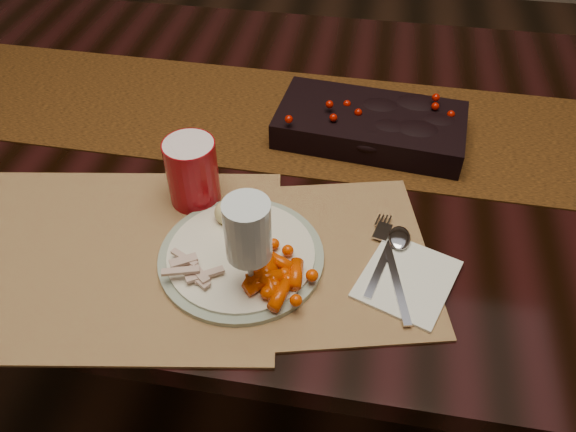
% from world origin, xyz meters
% --- Properties ---
extents(floor, '(5.00, 5.00, 0.00)m').
position_xyz_m(floor, '(0.00, 0.00, 0.00)').
color(floor, black).
rests_on(floor, ground).
extents(dining_table, '(1.80, 1.00, 0.75)m').
position_xyz_m(dining_table, '(0.00, 0.00, 0.38)').
color(dining_table, black).
rests_on(dining_table, floor).
extents(table_runner, '(1.62, 0.36, 0.00)m').
position_xyz_m(table_runner, '(-0.05, 0.05, 0.75)').
color(table_runner, '#5A3411').
rests_on(table_runner, dining_table).
extents(centerpiece, '(0.35, 0.20, 0.07)m').
position_xyz_m(centerpiece, '(0.12, 0.02, 0.79)').
color(centerpiece, black).
rests_on(centerpiece, table_runner).
extents(placemat_main, '(0.49, 0.41, 0.00)m').
position_xyz_m(placemat_main, '(0.02, -0.30, 0.75)').
color(placemat_main, brown).
rests_on(placemat_main, dining_table).
extents(placemat_second, '(0.55, 0.44, 0.00)m').
position_xyz_m(placemat_second, '(-0.23, -0.33, 0.75)').
color(placemat_second, brown).
rests_on(placemat_second, dining_table).
extents(dinner_plate, '(0.28, 0.28, 0.01)m').
position_xyz_m(dinner_plate, '(-0.04, -0.31, 0.76)').
color(dinner_plate, beige).
rests_on(dinner_plate, placemat_main).
extents(baby_carrots, '(0.11, 0.09, 0.02)m').
position_xyz_m(baby_carrots, '(0.01, -0.35, 0.78)').
color(baby_carrots, '#D03A00').
rests_on(baby_carrots, dinner_plate).
extents(mashed_potatoes, '(0.07, 0.07, 0.04)m').
position_xyz_m(mashed_potatoes, '(-0.05, -0.26, 0.79)').
color(mashed_potatoes, beige).
rests_on(mashed_potatoes, dinner_plate).
extents(turkey_shreds, '(0.08, 0.07, 0.02)m').
position_xyz_m(turkey_shreds, '(-0.10, -0.36, 0.78)').
color(turkey_shreds, tan).
rests_on(turkey_shreds, dinner_plate).
extents(napkin, '(0.16, 0.17, 0.00)m').
position_xyz_m(napkin, '(0.20, -0.31, 0.76)').
color(napkin, silver).
rests_on(napkin, placemat_main).
extents(fork, '(0.06, 0.15, 0.00)m').
position_xyz_m(fork, '(0.16, -0.28, 0.76)').
color(fork, silver).
rests_on(fork, napkin).
extents(spoon, '(0.07, 0.17, 0.00)m').
position_xyz_m(spoon, '(0.18, -0.30, 0.76)').
color(spoon, silver).
rests_on(spoon, napkin).
extents(red_cup, '(0.10, 0.10, 0.11)m').
position_xyz_m(red_cup, '(-0.14, -0.20, 0.81)').
color(red_cup, maroon).
rests_on(red_cup, placemat_main).
extents(wine_glass, '(0.07, 0.07, 0.17)m').
position_xyz_m(wine_glass, '(-0.01, -0.36, 0.83)').
color(wine_glass, '#A4B3C0').
rests_on(wine_glass, dining_table).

